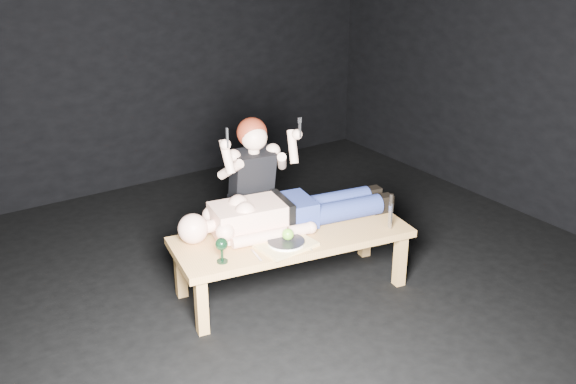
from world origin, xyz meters
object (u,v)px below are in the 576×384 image
object	(u,v)px
kneeling_woman	(249,189)
serving_tray	(286,245)
goblet	(222,250)
table	(292,262)
carving_knife	(391,212)
lying_man	(290,208)

from	to	relation	value
kneeling_woman	serving_tray	size ratio (longest dim) A/B	3.30
goblet	serving_tray	bearing A→B (deg)	-5.98
goblet	table	bearing A→B (deg)	8.29
table	carving_knife	distance (m)	0.78
goblet	kneeling_woman	bearing A→B (deg)	47.52
table	serving_tray	size ratio (longest dim) A/B	4.48
table	goblet	bearing A→B (deg)	-162.05
serving_tray	kneeling_woman	bearing A→B (deg)	80.84
lying_man	carving_knife	distance (m)	0.71
carving_knife	table	bearing A→B (deg)	162.57
kneeling_woman	carving_knife	distance (m)	1.07
lying_man	goblet	world-z (taller)	lying_man
kneeling_woman	goblet	distance (m)	0.84
serving_tray	carving_knife	xyz separation A→B (m)	(0.76, -0.18, 0.12)
table	kneeling_woman	bearing A→B (deg)	103.02
kneeling_woman	carving_knife	xyz separation A→B (m)	(0.65, -0.85, -0.03)
carving_knife	kneeling_woman	bearing A→B (deg)	137.17
table	kneeling_woman	size ratio (longest dim) A/B	1.36
table	goblet	xyz separation A→B (m)	(-0.60, -0.09, 0.31)
table	serving_tray	bearing A→B (deg)	-126.07
serving_tray	goblet	distance (m)	0.47
serving_tray	goblet	world-z (taller)	goblet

